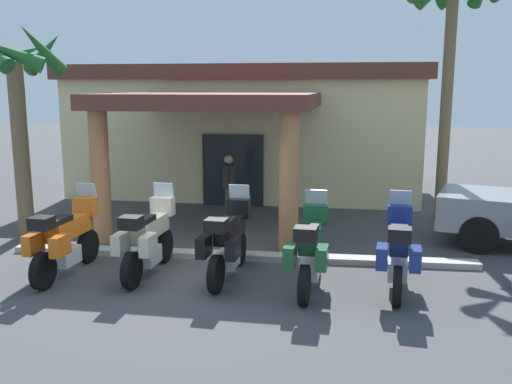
# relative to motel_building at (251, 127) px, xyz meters

# --- Properties ---
(ground_plane) EXTENTS (80.00, 80.00, 0.00)m
(ground_plane) POSITION_rel_motel_building_xyz_m (-0.13, -9.23, -2.10)
(ground_plane) COLOR #424244
(motel_building) EXTENTS (11.50, 11.77, 4.11)m
(motel_building) POSITION_rel_motel_building_xyz_m (0.00, 0.00, 0.00)
(motel_building) COLOR beige
(motel_building) RESTS_ON ground_plane
(motorcycle_orange) EXTENTS (0.74, 2.21, 1.61)m
(motorcycle_orange) POSITION_rel_motel_building_xyz_m (-2.19, -9.65, -1.40)
(motorcycle_orange) COLOR black
(motorcycle_orange) RESTS_ON ground_plane
(motorcycle_cream) EXTENTS (0.73, 2.21, 1.61)m
(motorcycle_cream) POSITION_rel_motel_building_xyz_m (-0.69, -9.43, -1.40)
(motorcycle_cream) COLOR black
(motorcycle_cream) RESTS_ON ground_plane
(motorcycle_black) EXTENTS (0.74, 2.21, 1.61)m
(motorcycle_black) POSITION_rel_motel_building_xyz_m (0.82, -9.44, -1.40)
(motorcycle_black) COLOR black
(motorcycle_black) RESTS_ON ground_plane
(motorcycle_green) EXTENTS (0.74, 2.21, 1.61)m
(motorcycle_green) POSITION_rel_motel_building_xyz_m (2.32, -9.80, -1.40)
(motorcycle_green) COLOR black
(motorcycle_green) RESTS_ON ground_plane
(motorcycle_blue) EXTENTS (0.78, 2.21, 1.61)m
(motorcycle_blue) POSITION_rel_motel_building_xyz_m (3.82, -9.66, -1.40)
(motorcycle_blue) COLOR black
(motorcycle_blue) RESTS_ON ground_plane
(pedestrian) EXTENTS (0.32, 0.47, 1.70)m
(pedestrian) POSITION_rel_motel_building_xyz_m (0.03, -4.78, -1.12)
(pedestrian) COLOR brown
(pedestrian) RESTS_ON ground_plane
(palm_tree_near_portico) EXTENTS (2.32, 2.38, 6.59)m
(palm_tree_near_portico) POSITION_rel_motel_building_xyz_m (5.53, -4.32, 3.03)
(palm_tree_near_portico) COLOR brown
(palm_tree_near_portico) RESTS_ON ground_plane
(palm_tree_roadside) EXTENTS (2.25, 2.33, 4.87)m
(palm_tree_roadside) POSITION_rel_motel_building_xyz_m (-4.41, -7.08, 1.43)
(palm_tree_roadside) COLOR brown
(palm_tree_roadside) RESTS_ON ground_plane
(curb_strip) EXTENTS (9.52, 0.36, 0.12)m
(curb_strip) POSITION_rel_motel_building_xyz_m (0.82, -8.25, -2.04)
(curb_strip) COLOR #ADA89E
(curb_strip) RESTS_ON ground_plane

